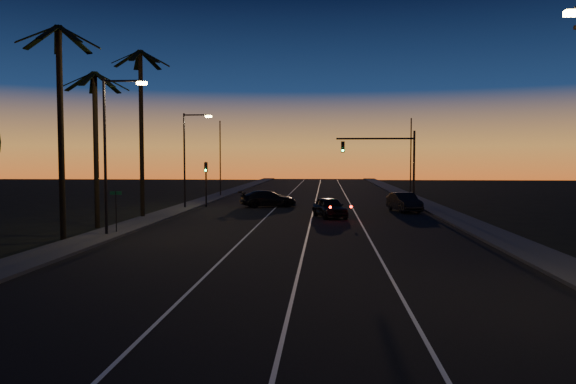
# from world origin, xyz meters

# --- Properties ---
(ground) EXTENTS (220.00, 220.00, 0.00)m
(ground) POSITION_xyz_m (0.00, 0.00, 0.00)
(ground) COLOR black
(ground) RESTS_ON ground
(road) EXTENTS (20.00, 170.00, 0.01)m
(road) POSITION_xyz_m (0.00, 30.00, 0.01)
(road) COLOR black
(road) RESTS_ON ground
(sidewalk_left) EXTENTS (2.40, 170.00, 0.16)m
(sidewalk_left) POSITION_xyz_m (-11.20, 30.00, 0.08)
(sidewalk_left) COLOR #383835
(sidewalk_left) RESTS_ON ground
(sidewalk_right) EXTENTS (2.40, 170.00, 0.16)m
(sidewalk_right) POSITION_xyz_m (11.20, 30.00, 0.08)
(sidewalk_right) COLOR #383835
(sidewalk_right) RESTS_ON ground
(lane_stripe_left) EXTENTS (0.12, 160.00, 0.01)m
(lane_stripe_left) POSITION_xyz_m (-3.00, 30.00, 0.02)
(lane_stripe_left) COLOR silver
(lane_stripe_left) RESTS_ON road
(lane_stripe_mid) EXTENTS (0.12, 160.00, 0.01)m
(lane_stripe_mid) POSITION_xyz_m (0.50, 30.00, 0.02)
(lane_stripe_mid) COLOR silver
(lane_stripe_mid) RESTS_ON road
(lane_stripe_right) EXTENTS (0.12, 160.00, 0.01)m
(lane_stripe_right) POSITION_xyz_m (4.00, 30.00, 0.02)
(lane_stripe_right) COLOR silver
(lane_stripe_right) RESTS_ON road
(palm_near) EXTENTS (4.25, 4.16, 11.53)m
(palm_near) POSITION_xyz_m (-12.60, 18.00, 7.07)
(palm_near) COLOR black
(palm_near) RESTS_ON ground
(palm_mid) EXTENTS (4.25, 4.16, 10.03)m
(palm_mid) POSITION_xyz_m (-13.20, 24.00, 6.25)
(palm_mid) COLOR black
(palm_mid) RESTS_ON ground
(palm_far) EXTENTS (4.25, 4.16, 12.53)m
(palm_far) POSITION_xyz_m (-12.20, 30.00, 7.61)
(palm_far) COLOR black
(palm_far) RESTS_ON ground
(streetlight_left_near) EXTENTS (2.55, 0.26, 9.00)m
(streetlight_left_near) POSITION_xyz_m (-10.70, 20.00, 5.32)
(streetlight_left_near) COLOR black
(streetlight_left_near) RESTS_ON ground
(streetlight_left_far) EXTENTS (2.55, 0.26, 8.50)m
(streetlight_left_far) POSITION_xyz_m (-10.69, 38.00, 5.06)
(streetlight_left_far) COLOR black
(streetlight_left_far) RESTS_ON ground
(street_sign) EXTENTS (0.70, 0.06, 2.60)m
(street_sign) POSITION_xyz_m (-10.80, 21.00, 1.66)
(street_sign) COLOR black
(street_sign) RESTS_ON ground
(signal_mast) EXTENTS (7.10, 0.41, 7.00)m
(signal_mast) POSITION_xyz_m (7.14, 39.99, 4.78)
(signal_mast) COLOR black
(signal_mast) RESTS_ON ground
(signal_post) EXTENTS (0.28, 0.37, 4.20)m
(signal_post) POSITION_xyz_m (-9.50, 39.98, 2.89)
(signal_post) COLOR black
(signal_post) RESTS_ON ground
(far_pole_left) EXTENTS (0.14, 0.14, 9.00)m
(far_pole_left) POSITION_xyz_m (-11.00, 55.00, 4.50)
(far_pole_left) COLOR black
(far_pole_left) RESTS_ON ground
(far_pole_right) EXTENTS (0.14, 0.14, 9.00)m
(far_pole_right) POSITION_xyz_m (11.00, 52.00, 4.50)
(far_pole_right) COLOR black
(far_pole_right) RESTS_ON ground
(lead_car) EXTENTS (3.13, 5.35, 1.55)m
(lead_car) POSITION_xyz_m (1.86, 31.41, 0.79)
(lead_car) COLOR black
(lead_car) RESTS_ON road
(right_car) EXTENTS (2.61, 5.07, 1.59)m
(right_car) POSITION_xyz_m (8.20, 36.57, 0.81)
(right_car) COLOR black
(right_car) RESTS_ON road
(cross_car) EXTENTS (5.71, 3.83, 1.54)m
(cross_car) POSITION_xyz_m (-3.77, 40.43, 0.78)
(cross_car) COLOR black
(cross_car) RESTS_ON road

